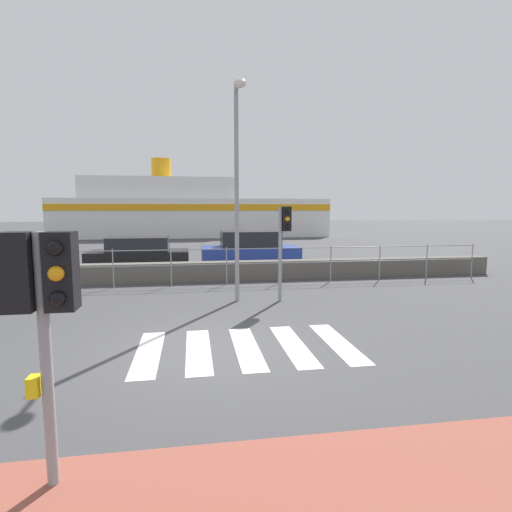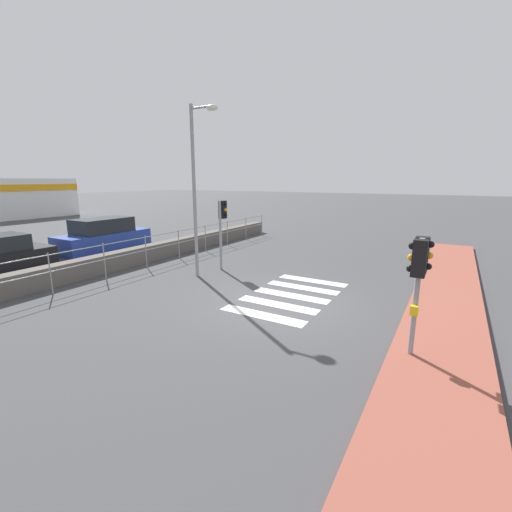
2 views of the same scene
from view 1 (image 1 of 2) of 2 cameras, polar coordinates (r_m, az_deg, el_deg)
The scene contains 11 objects.
ground_plane at distance 7.66m, azimuth -7.18°, elevation -13.17°, with size 160.00×160.00×0.00m, color #424244.
sidewalk_brick at distance 4.01m, azimuth -4.84°, elevation -32.56°, with size 24.00×1.80×0.12m.
crosswalk at distance 7.72m, azimuth -1.36°, elevation -12.93°, with size 4.05×2.40×0.01m.
seawall at distance 14.64m, azimuth -8.17°, elevation -2.20°, with size 22.92×0.55×0.68m.
harbor_fence at distance 13.71m, azimuth -8.14°, elevation -0.69°, with size 20.67×0.04×1.30m.
traffic_light_near at distance 3.91m, azimuth -28.31°, elevation -4.84°, with size 0.58×0.41×2.41m.
traffic_light_far at distance 11.16m, azimuth 4.04°, elevation 3.44°, with size 0.34×0.32×2.67m.
streetlamp at distance 10.98m, azimuth -2.68°, elevation 12.27°, with size 0.32×1.13×5.88m.
ferry_boat at distance 38.94m, azimuth -9.73°, elevation 6.25°, with size 24.93×6.47×7.26m.
parked_car_black at distance 18.52m, azimuth -16.40°, elevation 0.20°, with size 4.37×1.76×1.36m.
parked_car_blue at distance 18.55m, azimuth -0.81°, elevation 0.77°, with size 4.49×1.80×1.58m.
Camera 1 is at (-0.21, -7.20, 2.60)m, focal length 28.00 mm.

